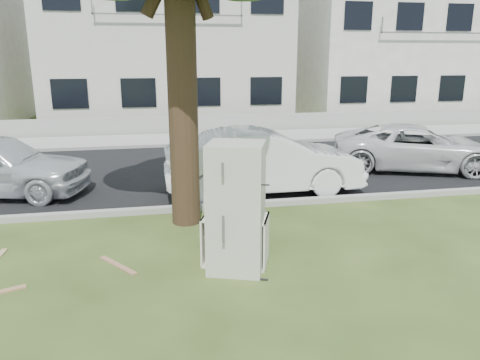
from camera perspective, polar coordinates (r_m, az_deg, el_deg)
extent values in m
plane|color=#2B4017|center=(7.55, -2.30, -9.52)|extent=(120.00, 120.00, 0.00)
cube|color=black|center=(13.21, -6.33, 1.22)|extent=(120.00, 7.00, 0.01)
cube|color=gray|center=(9.81, -4.51, -3.66)|extent=(120.00, 0.18, 0.12)
cube|color=gray|center=(16.67, -7.39, 4.05)|extent=(120.00, 0.18, 0.12)
cube|color=gray|center=(18.09, -7.71, 4.92)|extent=(120.00, 2.80, 0.01)
cube|color=gray|center=(19.61, -8.05, 6.71)|extent=(120.00, 0.15, 0.70)
cylinder|color=black|center=(8.63, -7.05, 11.37)|extent=(0.54, 0.54, 5.20)
cube|color=beige|center=(24.31, -9.03, 15.93)|extent=(11.00, 8.00, 7.20)
cube|color=white|center=(27.56, 17.69, 14.68)|extent=(10.00, 8.00, 6.60)
cube|color=beige|center=(6.86, -0.47, -3.40)|extent=(0.99, 0.96, 1.93)
cube|color=beige|center=(7.26, -0.53, -7.26)|extent=(1.13, 0.91, 0.76)
cube|color=#956A4E|center=(7.53, -14.66, -10.01)|extent=(0.60, 0.78, 0.02)
imported|color=silver|center=(10.84, 2.85, 2.27)|extent=(4.53, 1.58, 1.49)
imported|color=silver|center=(14.00, 20.71, 3.73)|extent=(4.97, 3.52, 1.26)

